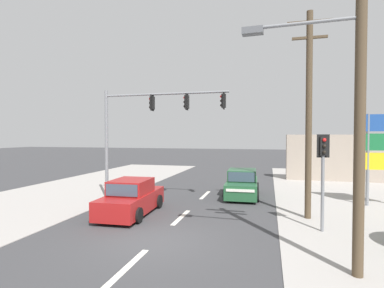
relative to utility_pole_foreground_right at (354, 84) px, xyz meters
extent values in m
plane|color=#3A3A3D|center=(-5.65, 1.11, -4.79)|extent=(140.00, 140.00, 0.00)
cube|color=silver|center=(-5.65, -0.89, -4.79)|extent=(0.20, 2.40, 0.01)
cube|color=silver|center=(-5.65, 4.11, -4.79)|extent=(0.20, 2.40, 0.01)
cube|color=silver|center=(-5.65, 9.11, -4.79)|extent=(0.20, 2.40, 0.01)
cube|color=#A39E99|center=(-14.15, 5.11, -4.78)|extent=(8.00, 40.00, 0.02)
cylinder|color=#4C3D2B|center=(0.15, -0.01, -0.36)|extent=(0.26, 0.26, 8.87)
cylinder|color=slate|center=(-1.15, 0.05, 1.60)|extent=(2.60, 0.21, 0.09)
cube|color=#595B60|center=(-2.45, 0.11, 1.53)|extent=(0.57, 0.31, 0.18)
cylinder|color=#4C3D2B|center=(-0.40, 5.25, -0.44)|extent=(0.26, 0.26, 8.69)
cube|color=#4C3D2B|center=(-0.40, 5.25, 3.45)|extent=(1.80, 0.12, 0.11)
cube|color=#4C3D2B|center=(-0.40, 5.25, 2.80)|extent=(1.40, 0.12, 0.10)
cylinder|color=slate|center=(-10.73, 6.73, -1.79)|extent=(0.18, 0.18, 6.00)
cylinder|color=slate|center=(-7.33, 6.72, 0.91)|extent=(6.80, 0.12, 0.11)
cube|color=black|center=(-8.01, 6.73, 0.46)|extent=(0.20, 0.26, 0.68)
cube|color=black|center=(-8.01, 6.73, 0.46)|extent=(0.04, 0.44, 0.84)
sphere|color=red|center=(-8.13, 6.73, 0.68)|extent=(0.13, 0.13, 0.13)
sphere|color=black|center=(-8.13, 6.73, 0.46)|extent=(0.13, 0.13, 0.13)
sphere|color=black|center=(-8.13, 6.73, 0.24)|extent=(0.13, 0.13, 0.13)
cube|color=black|center=(-6.11, 6.72, 0.46)|extent=(0.20, 0.26, 0.68)
cube|color=black|center=(-6.11, 6.72, 0.46)|extent=(0.04, 0.44, 0.84)
sphere|color=red|center=(-6.23, 6.72, 0.68)|extent=(0.13, 0.13, 0.13)
sphere|color=black|center=(-6.23, 6.72, 0.46)|extent=(0.13, 0.13, 0.13)
sphere|color=black|center=(-6.23, 6.72, 0.24)|extent=(0.13, 0.13, 0.13)
cube|color=black|center=(-4.21, 6.72, 0.46)|extent=(0.20, 0.26, 0.68)
cube|color=black|center=(-4.21, 6.72, 0.46)|extent=(0.04, 0.44, 0.84)
sphere|color=red|center=(-4.33, 6.72, 0.68)|extent=(0.13, 0.13, 0.13)
sphere|color=black|center=(-4.33, 6.72, 0.46)|extent=(0.13, 0.13, 0.13)
sphere|color=black|center=(-4.33, 6.72, 0.24)|extent=(0.13, 0.13, 0.13)
cylinder|color=slate|center=(-0.10, 3.54, -3.39)|extent=(0.12, 0.12, 2.80)
cube|color=black|center=(-0.10, 3.54, -1.65)|extent=(0.29, 0.24, 0.68)
cube|color=black|center=(-0.10, 3.54, -1.65)|extent=(0.44, 0.12, 0.84)
sphere|color=red|center=(-0.08, 3.42, -1.43)|extent=(0.13, 0.13, 0.13)
sphere|color=black|center=(-0.08, 3.42, -1.65)|extent=(0.13, 0.13, 0.13)
sphere|color=black|center=(-0.08, 3.42, -1.87)|extent=(0.13, 0.13, 0.13)
cylinder|color=slate|center=(2.77, 8.45, -2.49)|extent=(0.16, 0.16, 4.60)
cube|color=#A39384|center=(5.35, 17.11, -2.99)|extent=(12.00, 1.00, 3.60)
cube|color=#235633|center=(-3.49, 9.25, -4.25)|extent=(1.86, 4.26, 0.80)
cube|color=#235633|center=(-3.50, 9.30, -3.54)|extent=(1.63, 1.96, 0.62)
cube|color=#384756|center=(-3.46, 8.33, -3.54)|extent=(1.44, 0.11, 0.53)
cube|color=#384756|center=(-3.53, 10.27, -3.54)|extent=(1.41, 0.11, 0.50)
cube|color=white|center=(-3.41, 7.13, -4.07)|extent=(1.45, 0.09, 0.14)
cylinder|color=black|center=(-2.59, 7.98, -4.47)|extent=(0.21, 0.65, 0.64)
cylinder|color=black|center=(-4.29, 7.92, -4.47)|extent=(0.21, 0.65, 0.64)
cylinder|color=black|center=(-2.69, 10.58, -4.47)|extent=(0.21, 0.65, 0.64)
cylinder|color=black|center=(-4.39, 10.52, -4.47)|extent=(0.21, 0.65, 0.64)
cube|color=maroon|center=(-7.96, 4.10, -4.25)|extent=(1.88, 4.27, 0.80)
cube|color=maroon|center=(-7.95, 4.05, -3.54)|extent=(1.64, 1.97, 0.62)
cube|color=#384756|center=(-8.00, 5.02, -3.54)|extent=(1.44, 0.12, 0.53)
cube|color=#384756|center=(-7.91, 3.08, -3.54)|extent=(1.41, 0.12, 0.50)
cube|color=white|center=(-8.05, 6.22, -4.07)|extent=(1.45, 0.10, 0.14)
cylinder|color=black|center=(-8.86, 5.36, -4.47)|extent=(0.22, 0.65, 0.64)
cylinder|color=black|center=(-7.16, 5.44, -4.47)|extent=(0.22, 0.65, 0.64)
cylinder|color=black|center=(-8.75, 2.76, -4.47)|extent=(0.22, 0.65, 0.64)
cylinder|color=black|center=(-7.05, 2.83, -4.47)|extent=(0.22, 0.65, 0.64)
camera|label=1|loc=(-2.01, -8.13, -1.28)|focal=28.00mm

